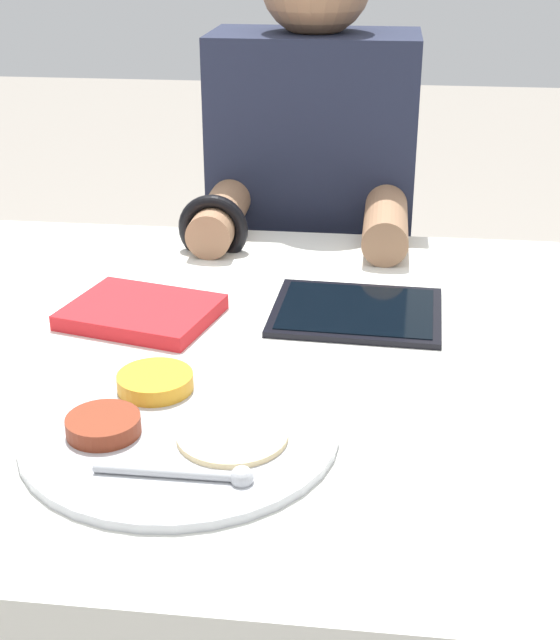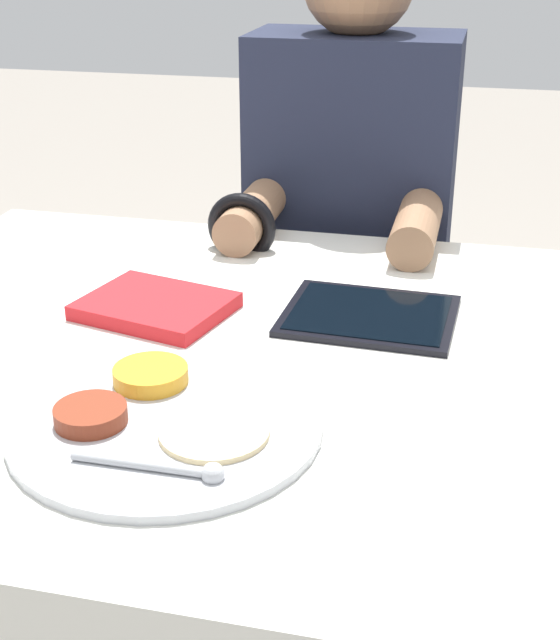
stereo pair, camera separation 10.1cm
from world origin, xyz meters
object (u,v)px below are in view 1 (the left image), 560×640
thali_tray (175,426)px  tablet_device (357,312)px  red_notebook (142,313)px  person_diner (311,280)px

thali_tray → tablet_device: size_ratio=1.41×
red_notebook → tablet_device: size_ratio=0.93×
red_notebook → tablet_device: bearing=9.7°
person_diner → tablet_device: bearing=-78.1°
thali_tray → person_diner: person_diner is taller
tablet_device → person_diner: 0.51m
red_notebook → person_diner: (0.18, 0.52, -0.15)m
red_notebook → tablet_device: 0.28m
thali_tray → tablet_device: bearing=61.6°
red_notebook → person_diner: 0.57m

